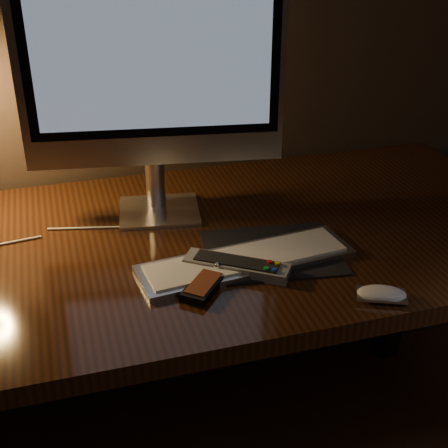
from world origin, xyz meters
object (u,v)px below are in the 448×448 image
object	(u,v)px
keyboard	(246,260)
tv_remote	(237,266)
mouse	(381,295)
media_remote	(207,282)
desk	(189,271)
monitor	(152,64)

from	to	relation	value
keyboard	tv_remote	xyz separation A→B (m)	(-0.03, -0.02, 0.00)
mouse	tv_remote	distance (m)	0.28
keyboard	tv_remote	size ratio (longest dim) A/B	2.17
mouse	tv_remote	world-z (taller)	tv_remote
media_remote	tv_remote	world-z (taller)	tv_remote
mouse	media_remote	bearing A→B (deg)	179.09
desk	monitor	distance (m)	0.48
keyboard	mouse	bearing A→B (deg)	-49.63
desk	keyboard	world-z (taller)	keyboard
mouse	keyboard	bearing A→B (deg)	159.70
tv_remote	media_remote	bearing A→B (deg)	-118.85
media_remote	mouse	bearing A→B (deg)	-74.05
monitor	tv_remote	distance (m)	0.45
desk	tv_remote	distance (m)	0.27
desk	mouse	world-z (taller)	mouse
keyboard	mouse	size ratio (longest dim) A/B	4.89
desk	monitor	bearing A→B (deg)	128.86
keyboard	monitor	bearing A→B (deg)	108.93
monitor	keyboard	world-z (taller)	monitor
desk	media_remote	world-z (taller)	media_remote
media_remote	tv_remote	size ratio (longest dim) A/B	0.67
monitor	tv_remote	xyz separation A→B (m)	(0.10, -0.29, -0.34)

